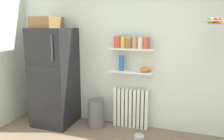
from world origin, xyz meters
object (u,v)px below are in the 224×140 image
storage_jar_3 (135,42)px  storage_jar_5 (146,43)px  storage_jar_2 (129,43)px  hanging_fruit_basket (215,21)px  storage_jar_1 (123,42)px  vase (122,63)px  radiator (131,108)px  pet_food_bowl (139,137)px  trash_bin (96,113)px  storage_jar_4 (140,42)px  shelf_bowl (145,69)px  refrigerator (54,75)px  storage_jar_0 (117,42)px

storage_jar_3 → storage_jar_5: size_ratio=1.02×
storage_jar_2 → hanging_fruit_basket: (1.23, -0.26, 0.33)m
storage_jar_1 → storage_jar_5: storage_jar_1 is taller
vase → radiator: bearing=10.3°
storage_jar_1 → pet_food_bowl: 1.54m
storage_jar_2 → trash_bin: 1.34m
storage_jar_2 → storage_jar_4: bearing=0.0°
storage_jar_4 → pet_food_bowl: storage_jar_4 is taller
trash_bin → radiator: bearing=17.3°
vase → storage_jar_2: bearing=0.0°
shelf_bowl → trash_bin: size_ratio=0.38×
refrigerator → storage_jar_3: 1.51m
storage_jar_3 → storage_jar_4: size_ratio=1.00×
storage_jar_2 → trash_bin: storage_jar_2 is taller
storage_jar_4 → pet_food_bowl: size_ratio=1.18×
storage_jar_4 → vase: (-0.31, -0.00, -0.35)m
trash_bin → hanging_fruit_basket: hanging_fruit_basket is taller
radiator → storage_jar_2: 1.12m
vase → trash_bin: bearing=-159.9°
storage_jar_0 → storage_jar_4: bearing=0.0°
storage_jar_0 → storage_jar_5: (0.48, 0.00, -0.01)m
refrigerator → storage_jar_4: bearing=8.8°
hanging_fruit_basket → pet_food_bowl: bearing=-174.6°
storage_jar_1 → trash_bin: bearing=-160.8°
shelf_bowl → storage_jar_4: bearing=180.0°
radiator → storage_jar_3: size_ratio=3.43×
storage_jar_1 → pet_food_bowl: bearing=-43.1°
shelf_bowl → trash_bin: bearing=-169.6°
shelf_bowl → vase: bearing=180.0°
storage_jar_0 → vase: storage_jar_0 is taller
storage_jar_4 → storage_jar_5: size_ratio=1.02×
trash_bin → storage_jar_2: bearing=15.8°
storage_jar_2 → storage_jar_5: bearing=0.0°
storage_jar_2 → storage_jar_5: size_ratio=0.91×
storage_jar_3 → hanging_fruit_basket: (1.14, -0.26, 0.32)m
radiator → storage_jar_4: 1.14m
storage_jar_3 → pet_food_bowl: bearing=-62.7°
radiator → storage_jar_5: bearing=-7.1°
storage_jar_3 → pet_food_bowl: 1.50m
radiator → storage_jar_0: storage_jar_0 is taller
storage_jar_0 → storage_jar_5: 0.48m
pet_food_bowl → storage_jar_2: bearing=128.4°
storage_jar_1 → shelf_bowl: 0.58m
trash_bin → hanging_fruit_basket: bearing=-3.5°
vase → shelf_bowl: bearing=0.0°
storage_jar_2 → vase: (-0.12, -0.00, -0.34)m
refrigerator → storage_jar_0: bearing=11.8°
radiator → vase: 0.80m
shelf_bowl → pet_food_bowl: shelf_bowl is taller
storage_jar_1 → refrigerator: bearing=-169.1°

